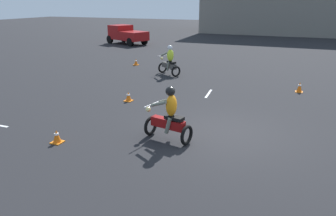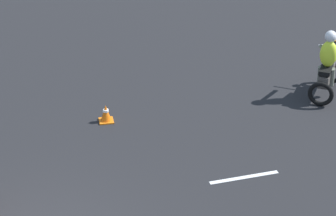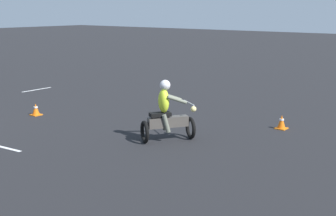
% 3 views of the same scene
% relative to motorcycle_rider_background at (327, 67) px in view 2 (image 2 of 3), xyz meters
% --- Properties ---
extents(motorcycle_rider_background, '(1.50, 1.26, 1.66)m').
position_rel_motorcycle_rider_background_xyz_m(motorcycle_rider_background, '(0.00, 0.00, 0.00)').
color(motorcycle_rider_background, black).
rests_on(motorcycle_rider_background, ground).
extents(traffic_cone_far_center, '(0.32, 0.32, 0.40)m').
position_rel_motorcycle_rider_background_xyz_m(traffic_cone_far_center, '(0.36, -5.32, -0.53)').
color(traffic_cone_far_center, orange).
rests_on(traffic_cone_far_center, ground).
extents(lane_stripe_n, '(0.24, 1.41, 0.01)m').
position_rel_motorcycle_rider_background_xyz_m(lane_stripe_n, '(3.11, -2.93, -0.72)').
color(lane_stripe_n, silver).
rests_on(lane_stripe_n, ground).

